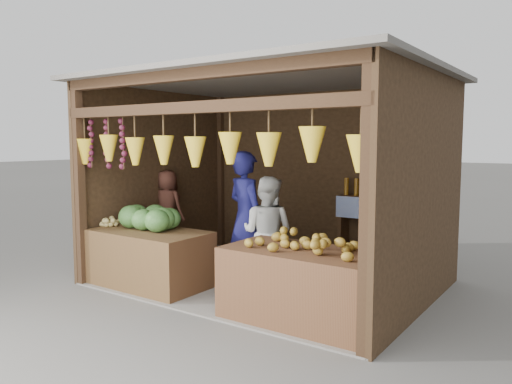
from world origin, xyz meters
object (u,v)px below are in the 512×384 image
at_px(counter_left, 150,258).
at_px(counter_right, 304,286).
at_px(man_standing, 246,218).
at_px(vendor_seated, 168,207).
at_px(woman_standing, 267,233).

xyz_separation_m(counter_left, counter_right, (2.25, -0.00, 0.02)).
height_order(counter_left, man_standing, man_standing).
distance_m(counter_left, counter_right, 2.25).
bearing_deg(vendor_seated, counter_left, 121.80).
bearing_deg(counter_right, vendor_seated, 160.18).
xyz_separation_m(man_standing, woman_standing, (0.36, -0.05, -0.15)).
bearing_deg(vendor_seated, woman_standing, 169.37).
height_order(counter_left, vendor_seated, vendor_seated).
bearing_deg(counter_left, woman_standing, 30.78).
bearing_deg(woman_standing, counter_left, 23.02).
relative_size(counter_left, woman_standing, 1.08).
height_order(woman_standing, vendor_seated, woman_standing).
height_order(counter_right, man_standing, man_standing).
relative_size(counter_left, counter_right, 0.93).
distance_m(counter_right, vendor_seated, 3.19).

